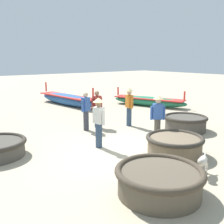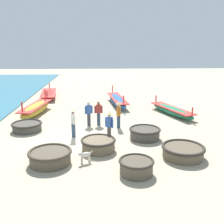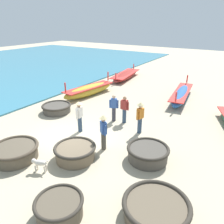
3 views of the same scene
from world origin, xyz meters
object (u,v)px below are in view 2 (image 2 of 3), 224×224
at_px(long_boat_green_hull, 117,100).
at_px(dog, 85,155).
at_px(fisherman_crouching, 119,113).
at_px(coracle_front_left, 50,156).
at_px(coracle_far_right, 98,144).
at_px(fisherman_standing_right, 89,113).
at_px(long_boat_blue_hull, 36,109).
at_px(fisherman_hauling, 109,124).
at_px(coracle_upturned, 27,126).
at_px(coracle_center, 183,151).
at_px(fisherman_standing_left, 73,121).
at_px(coracle_weathered, 136,166).
at_px(coracle_beside_post, 145,133).
at_px(long_boat_ochre_hull, 49,94).
at_px(fisherman_by_coracle, 99,113).
at_px(long_boat_red_hull, 172,110).

relative_size(long_boat_green_hull, dog, 8.59).
bearing_deg(long_boat_green_hull, fisherman_crouching, -92.83).
xyz_separation_m(coracle_front_left, coracle_far_right, (2.13, 1.34, 0.00)).
bearing_deg(dog, fisherman_standing_right, 90.52).
height_order(long_boat_blue_hull, fisherman_hauling, fisherman_hauling).
relative_size(coracle_upturned, coracle_center, 0.91).
relative_size(long_boat_blue_hull, fisherman_standing_left, 2.93).
bearing_deg(coracle_weathered, dog, 153.18).
distance_m(long_boat_green_hull, fisherman_crouching, 6.32).
distance_m(coracle_upturned, long_boat_blue_hull, 3.79).
height_order(coracle_weathered, coracle_front_left, coracle_weathered).
distance_m(coracle_weathered, fisherman_hauling, 3.90).
distance_m(coracle_beside_post, fisherman_standing_left, 4.08).
bearing_deg(long_boat_ochre_hull, long_boat_green_hull, -26.63).
distance_m(coracle_far_right, fisherman_crouching, 3.80).
bearing_deg(coracle_beside_post, long_boat_blue_hull, 143.59).
distance_m(fisherman_standing_left, fisherman_by_coracle, 2.59).
relative_size(long_boat_red_hull, dog, 7.48).
relative_size(coracle_weathered, long_boat_ochre_hull, 0.27).
relative_size(coracle_beside_post, fisherman_standing_right, 1.12).
bearing_deg(long_boat_ochre_hull, coracle_weathered, -67.24).
xyz_separation_m(long_boat_red_hull, fisherman_standing_left, (-6.85, -4.49, 0.65)).
relative_size(coracle_far_right, fisherman_standing_left, 1.05).
relative_size(coracle_front_left, coracle_far_right, 1.11).
bearing_deg(long_boat_red_hull, coracle_beside_post, -120.04).
bearing_deg(long_boat_red_hull, long_boat_blue_hull, 177.26).
height_order(coracle_center, long_boat_ochre_hull, long_boat_ochre_hull).
xyz_separation_m(coracle_weathered, dog, (-2.17, 1.09, 0.04)).
bearing_deg(long_boat_red_hull, coracle_center, -101.06).
bearing_deg(coracle_far_right, coracle_center, -13.64).
bearing_deg(coracle_upturned, coracle_far_right, -36.17).
bearing_deg(long_boat_ochre_hull, fisherman_by_coracle, -61.03).
bearing_deg(fisherman_by_coracle, long_boat_red_hull, 23.03).
relative_size(coracle_center, long_boat_green_hull, 0.37).
bearing_deg(fisherman_standing_left, coracle_center, -28.72).
bearing_deg(fisherman_standing_left, coracle_beside_post, -6.08).
distance_m(fisherman_standing_left, fisherman_crouching, 3.08).
relative_size(coracle_front_left, long_boat_red_hull, 0.41).
height_order(coracle_upturned, fisherman_hauling, fisherman_hauling).
height_order(coracle_weathered, long_boat_green_hull, long_boat_green_hull).
relative_size(coracle_beside_post, long_boat_blue_hull, 0.36).
xyz_separation_m(fisherman_standing_left, fisherman_by_coracle, (1.41, 2.17, -0.12)).
distance_m(long_boat_red_hull, fisherman_standing_right, 6.56).
height_order(fisherman_hauling, fisherman_crouching, same).
bearing_deg(fisherman_standing_left, fisherman_by_coracle, 57.06).
height_order(fisherman_standing_left, fisherman_by_coracle, fisherman_standing_left).
height_order(fisherman_crouching, dog, fisherman_crouching).
bearing_deg(long_boat_ochre_hull, long_boat_red_hull, -32.46).
relative_size(long_boat_ochre_hull, fisherman_standing_left, 3.26).
height_order(coracle_beside_post, long_boat_ochre_hull, long_boat_ochre_hull).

